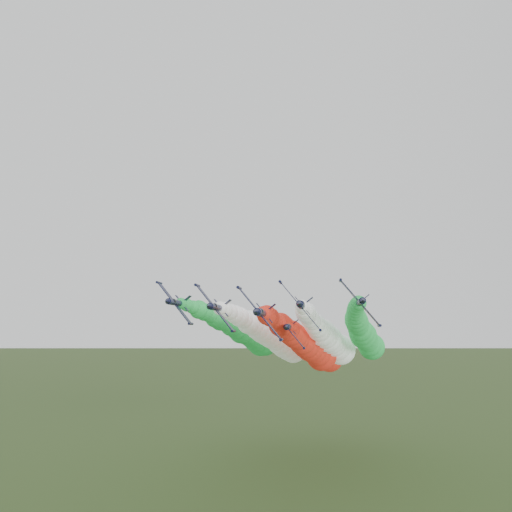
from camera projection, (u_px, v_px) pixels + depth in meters
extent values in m
cylinder|color=black|center=(261.00, 313.00, 80.61)|extent=(1.74, 10.10, 1.74)
cone|color=black|center=(256.00, 312.00, 74.77)|extent=(1.58, 2.02, 1.58)
cone|color=black|center=(265.00, 314.00, 86.01)|extent=(1.58, 1.01, 1.58)
ellipsoid|color=black|center=(261.00, 311.00, 78.40)|extent=(1.10, 2.11, 1.14)
cube|color=black|center=(260.00, 314.00, 80.39)|extent=(6.92, 2.13, 8.43)
cylinder|color=black|center=(239.00, 288.00, 81.42)|extent=(0.69, 2.92, 0.69)
cylinder|color=black|center=(281.00, 340.00, 79.36)|extent=(0.69, 2.92, 0.69)
cube|color=black|center=(270.00, 309.00, 84.79)|extent=(2.10, 1.68, 1.76)
cube|color=black|center=(265.00, 313.00, 84.79)|extent=(2.79, 1.23, 3.37)
sphere|color=red|center=(264.00, 314.00, 84.46)|extent=(2.60, 2.60, 2.60)
sphere|color=red|center=(267.00, 315.00, 89.13)|extent=(3.58, 3.58, 3.58)
sphere|color=red|center=(270.00, 317.00, 93.78)|extent=(3.62, 3.62, 3.62)
sphere|color=red|center=(273.00, 319.00, 98.39)|extent=(3.23, 3.23, 3.23)
sphere|color=red|center=(277.00, 322.00, 102.99)|extent=(3.75, 3.75, 3.75)
sphere|color=red|center=(280.00, 325.00, 107.57)|extent=(5.17, 5.17, 5.17)
sphere|color=red|center=(284.00, 327.00, 112.13)|extent=(5.19, 5.19, 5.19)
sphere|color=red|center=(287.00, 330.00, 116.67)|extent=(5.23, 5.23, 5.23)
sphere|color=red|center=(291.00, 333.00, 121.19)|extent=(6.20, 6.20, 6.20)
sphere|color=red|center=(295.00, 336.00, 125.69)|extent=(6.44, 6.44, 6.44)
sphere|color=red|center=(298.00, 339.00, 130.18)|extent=(6.00, 6.00, 6.00)
sphere|color=red|center=(302.00, 341.00, 134.65)|extent=(7.24, 7.24, 7.24)
sphere|color=red|center=(306.00, 344.00, 139.11)|extent=(7.88, 7.88, 7.88)
sphere|color=red|center=(310.00, 347.00, 143.55)|extent=(8.25, 8.25, 8.25)
sphere|color=red|center=(314.00, 350.00, 147.97)|extent=(8.07, 8.07, 8.07)
sphere|color=red|center=(317.00, 353.00, 152.38)|extent=(8.35, 8.35, 8.35)
sphere|color=red|center=(321.00, 355.00, 156.77)|extent=(9.69, 9.69, 9.69)
cylinder|color=black|center=(216.00, 307.00, 91.22)|extent=(1.74, 10.10, 1.74)
cone|color=black|center=(209.00, 306.00, 85.38)|extent=(1.58, 2.02, 1.58)
cone|color=black|center=(222.00, 309.00, 96.62)|extent=(1.58, 1.01, 1.58)
ellipsoid|color=black|center=(215.00, 305.00, 89.02)|extent=(1.10, 2.11, 1.14)
cube|color=black|center=(215.00, 308.00, 91.00)|extent=(6.92, 2.13, 8.43)
cylinder|color=black|center=(197.00, 285.00, 92.03)|extent=(0.69, 2.92, 0.69)
cylinder|color=black|center=(233.00, 331.00, 89.98)|extent=(0.69, 2.92, 0.69)
cube|color=black|center=(226.00, 304.00, 95.40)|extent=(2.10, 1.68, 1.76)
cube|color=black|center=(221.00, 308.00, 95.41)|extent=(2.79, 1.23, 3.37)
sphere|color=white|center=(220.00, 308.00, 95.08)|extent=(2.70, 2.70, 2.70)
sphere|color=white|center=(225.00, 310.00, 99.75)|extent=(3.23, 3.23, 3.23)
sphere|color=white|center=(230.00, 312.00, 104.39)|extent=(3.46, 3.46, 3.46)
sphere|color=white|center=(235.00, 314.00, 109.01)|extent=(4.05, 4.05, 4.05)
sphere|color=white|center=(239.00, 317.00, 113.60)|extent=(4.51, 4.51, 4.51)
sphere|color=white|center=(244.00, 319.00, 118.18)|extent=(4.39, 4.39, 4.39)
sphere|color=white|center=(249.00, 322.00, 122.74)|extent=(5.83, 5.83, 5.83)
sphere|color=white|center=(253.00, 325.00, 127.28)|extent=(5.64, 5.64, 5.64)
sphere|color=white|center=(258.00, 328.00, 131.80)|extent=(6.38, 6.38, 6.38)
sphere|color=white|center=(262.00, 330.00, 136.31)|extent=(6.93, 6.93, 6.93)
sphere|color=white|center=(267.00, 333.00, 140.80)|extent=(7.02, 7.02, 7.02)
sphere|color=white|center=(271.00, 336.00, 145.27)|extent=(7.20, 7.20, 7.20)
sphere|color=white|center=(275.00, 339.00, 149.72)|extent=(7.18, 7.18, 7.18)
sphere|color=white|center=(280.00, 341.00, 154.16)|extent=(8.06, 8.06, 8.06)
sphere|color=white|center=(284.00, 344.00, 158.59)|extent=(8.69, 8.69, 8.69)
sphere|color=white|center=(289.00, 347.00, 162.99)|extent=(8.84, 8.84, 8.84)
sphere|color=white|center=(293.00, 350.00, 167.39)|extent=(8.76, 8.76, 8.76)
cylinder|color=black|center=(301.00, 305.00, 86.87)|extent=(1.74, 10.10, 1.74)
cone|color=black|center=(300.00, 304.00, 81.03)|extent=(1.58, 2.02, 1.58)
cone|color=black|center=(302.00, 307.00, 92.26)|extent=(1.58, 1.01, 1.58)
ellipsoid|color=black|center=(302.00, 303.00, 84.66)|extent=(1.10, 2.11, 1.14)
cube|color=black|center=(300.00, 306.00, 86.65)|extent=(6.92, 2.13, 8.43)
cylinder|color=black|center=(280.00, 282.00, 87.67)|extent=(0.69, 2.92, 0.69)
cylinder|color=black|center=(320.00, 330.00, 85.62)|extent=(0.69, 2.92, 0.69)
cube|color=black|center=(307.00, 302.00, 91.04)|extent=(2.10, 1.68, 1.76)
cube|color=black|center=(303.00, 306.00, 91.05)|extent=(2.79, 1.23, 3.37)
sphere|color=white|center=(302.00, 306.00, 90.72)|extent=(2.44, 2.44, 2.44)
sphere|color=white|center=(303.00, 308.00, 95.39)|extent=(2.61, 2.61, 2.61)
sphere|color=white|center=(304.00, 310.00, 100.03)|extent=(3.72, 3.72, 3.72)
sphere|color=white|center=(306.00, 313.00, 104.65)|extent=(4.37, 4.37, 4.37)
sphere|color=white|center=(308.00, 315.00, 109.25)|extent=(3.94, 3.94, 3.94)
sphere|color=white|center=(310.00, 318.00, 113.82)|extent=(4.51, 4.51, 4.51)
sphere|color=white|center=(312.00, 321.00, 118.38)|extent=(4.37, 4.37, 4.37)
sphere|color=white|center=(314.00, 324.00, 122.92)|extent=(5.29, 5.29, 5.29)
sphere|color=white|center=(317.00, 327.00, 127.45)|extent=(5.71, 5.71, 5.71)
sphere|color=white|center=(320.00, 330.00, 131.95)|extent=(6.25, 6.25, 6.25)
sphere|color=white|center=(322.00, 333.00, 136.44)|extent=(7.47, 7.47, 7.47)
sphere|color=white|center=(325.00, 335.00, 140.91)|extent=(7.42, 7.42, 7.42)
sphere|color=white|center=(328.00, 338.00, 145.37)|extent=(8.04, 8.04, 8.04)
sphere|color=white|center=(331.00, 341.00, 149.81)|extent=(7.66, 7.66, 7.66)
sphere|color=white|center=(334.00, 344.00, 154.23)|extent=(7.66, 7.66, 7.66)
sphere|color=white|center=(337.00, 347.00, 158.64)|extent=(8.69, 8.69, 8.69)
sphere|color=white|center=(340.00, 350.00, 163.03)|extent=(9.82, 9.82, 9.82)
cylinder|color=black|center=(176.00, 303.00, 101.45)|extent=(1.74, 10.10, 1.74)
cone|color=black|center=(167.00, 301.00, 95.61)|extent=(1.58, 2.02, 1.58)
cone|color=black|center=(183.00, 304.00, 106.85)|extent=(1.58, 1.01, 1.58)
ellipsoid|color=black|center=(174.00, 301.00, 99.24)|extent=(1.10, 2.11, 1.14)
cube|color=black|center=(175.00, 303.00, 101.23)|extent=(6.92, 2.13, 8.43)
cylinder|color=black|center=(159.00, 283.00, 102.26)|extent=(0.69, 2.92, 0.69)
cylinder|color=black|center=(191.00, 324.00, 100.20)|extent=(0.69, 2.92, 0.69)
cube|color=black|center=(186.00, 300.00, 105.62)|extent=(2.10, 1.68, 1.76)
cube|color=black|center=(182.00, 303.00, 105.63)|extent=(2.79, 1.23, 3.37)
sphere|color=green|center=(181.00, 304.00, 105.30)|extent=(2.41, 2.41, 2.41)
sphere|color=green|center=(187.00, 305.00, 109.97)|extent=(2.87, 2.87, 2.87)
sphere|color=green|center=(193.00, 307.00, 114.61)|extent=(3.15, 3.15, 3.15)
sphere|color=green|center=(199.00, 310.00, 119.23)|extent=(4.47, 4.47, 4.47)
sphere|color=green|center=(204.00, 312.00, 123.83)|extent=(4.42, 4.42, 4.42)
sphere|color=green|center=(210.00, 315.00, 128.41)|extent=(4.24, 4.24, 4.24)
sphere|color=green|center=(215.00, 317.00, 132.96)|extent=(5.51, 5.51, 5.51)
sphere|color=green|center=(221.00, 320.00, 137.50)|extent=(5.93, 5.93, 5.93)
sphere|color=green|center=(226.00, 323.00, 142.03)|extent=(5.19, 5.19, 5.19)
sphere|color=green|center=(231.00, 325.00, 146.53)|extent=(6.26, 6.26, 6.26)
sphere|color=green|center=(236.00, 328.00, 151.02)|extent=(6.60, 6.60, 6.60)
sphere|color=green|center=(241.00, 331.00, 155.49)|extent=(7.83, 7.83, 7.83)
sphere|color=green|center=(246.00, 334.00, 159.95)|extent=(7.14, 7.14, 7.14)
sphere|color=green|center=(251.00, 336.00, 164.39)|extent=(7.46, 7.46, 7.46)
sphere|color=green|center=(256.00, 339.00, 168.81)|extent=(8.68, 8.68, 8.68)
sphere|color=green|center=(261.00, 342.00, 173.22)|extent=(9.79, 9.79, 9.79)
sphere|color=green|center=(266.00, 344.00, 177.61)|extent=(7.90, 7.90, 7.90)
cylinder|color=black|center=(360.00, 302.00, 91.72)|extent=(1.74, 10.10, 1.74)
cone|color=black|center=(363.00, 300.00, 85.88)|extent=(1.58, 2.02, 1.58)
cone|color=black|center=(358.00, 304.00, 97.12)|extent=(1.58, 1.01, 1.58)
ellipsoid|color=black|center=(363.00, 300.00, 89.52)|extent=(1.10, 2.11, 1.14)
cube|color=black|center=(360.00, 303.00, 91.50)|extent=(6.92, 2.13, 8.43)
cylinder|color=black|center=(340.00, 280.00, 92.53)|extent=(0.69, 2.92, 0.69)
cylinder|color=black|center=(379.00, 326.00, 90.48)|extent=(0.69, 2.92, 0.69)
cube|color=black|center=(364.00, 299.00, 95.90)|extent=(2.10, 1.68, 1.76)
cube|color=black|center=(359.00, 303.00, 95.91)|extent=(2.79, 1.23, 3.37)
sphere|color=green|center=(359.00, 303.00, 95.58)|extent=(2.97, 2.97, 2.97)
sphere|color=green|center=(357.00, 305.00, 100.25)|extent=(3.24, 3.24, 3.24)
sphere|color=green|center=(356.00, 307.00, 104.89)|extent=(3.53, 3.53, 3.53)
sphere|color=green|center=(355.00, 310.00, 109.51)|extent=(3.80, 3.80, 3.80)
sphere|color=green|center=(355.00, 312.00, 114.10)|extent=(4.10, 4.10, 4.10)
sphere|color=green|center=(355.00, 315.00, 118.68)|extent=(4.58, 4.58, 4.58)
sphere|color=green|center=(356.00, 318.00, 123.24)|extent=(5.48, 5.48, 5.48)
sphere|color=green|center=(357.00, 321.00, 127.78)|extent=(5.99, 5.99, 5.99)
sphere|color=green|center=(358.00, 324.00, 132.30)|extent=(6.09, 6.09, 6.09)
sphere|color=green|center=(359.00, 327.00, 136.81)|extent=(5.32, 5.32, 5.32)
sphere|color=green|center=(360.00, 330.00, 141.30)|extent=(6.81, 6.81, 6.81)
sphere|color=green|center=(362.00, 332.00, 145.77)|extent=(7.55, 7.55, 7.55)
sphere|color=green|center=(363.00, 335.00, 150.22)|extent=(8.15, 8.15, 8.15)
sphere|color=green|center=(365.00, 338.00, 154.66)|extent=(7.65, 7.65, 7.65)
sphere|color=green|center=(367.00, 341.00, 159.09)|extent=(7.23, 7.23, 7.23)
sphere|color=green|center=(369.00, 344.00, 163.49)|extent=(8.08, 8.08, 8.08)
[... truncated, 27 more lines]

